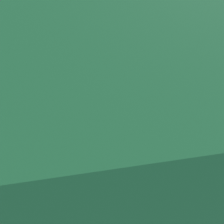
% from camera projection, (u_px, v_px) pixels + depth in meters
% --- Properties ---
extents(ground_plane, '(80.00, 80.00, 0.00)m').
position_uv_depth(ground_plane, '(126.00, 137.00, 12.25)').
color(ground_plane, '#4C4C51').
extents(tour_bus, '(10.92, 2.92, 3.25)m').
position_uv_depth(tour_bus, '(120.00, 147.00, 7.59)').
color(tour_bus, '#8C939E').
rests_on(tour_bus, ground_plane).
extents(spectator_far_left, '(0.57, 0.31, 1.66)m').
position_uv_depth(spectator_far_left, '(157.00, 130.00, 10.54)').
color(spectator_far_left, black).
rests_on(spectator_far_left, ground_plane).
extents(spectator_left, '(0.58, 0.37, 1.71)m').
position_uv_depth(spectator_left, '(131.00, 132.00, 10.33)').
color(spectator_left, black).
rests_on(spectator_left, ground_plane).
extents(spectator_centre, '(0.58, 0.35, 1.68)m').
position_uv_depth(spectator_centre, '(105.00, 130.00, 10.55)').
color(spectator_centre, black).
rests_on(spectator_centre, ground_plane).
extents(parked_motorcycle_silver, '(2.05, 0.58, 0.99)m').
position_uv_depth(parked_motorcycle_silver, '(122.00, 147.00, 10.06)').
color(parked_motorcycle_silver, black).
rests_on(parked_motorcycle_silver, ground_plane).
extents(stunt_motorcycle, '(1.81, 1.14, 1.78)m').
position_uv_depth(stunt_motorcycle, '(83.00, 98.00, 15.65)').
color(stunt_motorcycle, black).
rests_on(stunt_motorcycle, ground_plane).
extents(traffic_cone, '(0.34, 0.34, 0.63)m').
position_uv_depth(traffic_cone, '(104.00, 116.00, 14.42)').
color(traffic_cone, orange).
rests_on(traffic_cone, ground_plane).
extents(tree_left, '(3.73, 3.73, 6.98)m').
position_uv_depth(tree_left, '(67.00, 75.00, 1.93)').
color(tree_left, '#51381E').
rests_on(tree_left, ground_plane).
extents(tree_centre, '(3.05, 3.05, 7.01)m').
position_uv_depth(tree_centre, '(162.00, 26.00, 3.00)').
color(tree_centre, '#51381E').
rests_on(tree_centre, ground_plane).
extents(bay_line_a, '(0.17, 4.52, 0.01)m').
position_uv_depth(bay_line_a, '(221.00, 132.00, 12.75)').
color(bay_line_a, white).
rests_on(bay_line_a, ground_plane).
extents(bay_line_b, '(0.16, 3.64, 0.01)m').
position_uv_depth(bay_line_b, '(175.00, 130.00, 13.07)').
color(bay_line_b, white).
rests_on(bay_line_b, ground_plane).
extents(bay_line_c, '(0.17, 4.50, 0.01)m').
position_uv_depth(bay_line_c, '(130.00, 128.00, 13.39)').
color(bay_line_c, white).
rests_on(bay_line_c, ground_plane).
extents(bay_line_d, '(0.16, 4.14, 0.01)m').
position_uv_depth(bay_line_d, '(88.00, 125.00, 13.71)').
color(bay_line_d, white).
rests_on(bay_line_d, ground_plane).
extents(bay_line_e, '(0.17, 4.72, 0.01)m').
position_uv_depth(bay_line_e, '(48.00, 123.00, 14.03)').
color(bay_line_e, white).
rests_on(bay_line_e, ground_plane).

